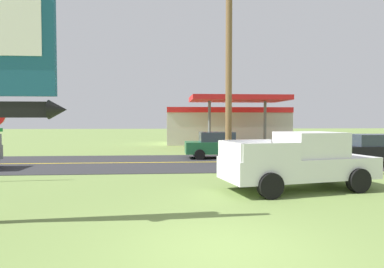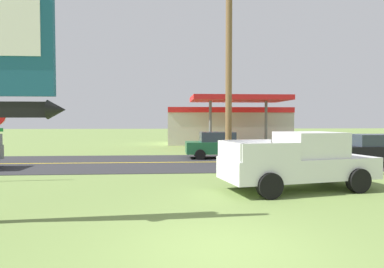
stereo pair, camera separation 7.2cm
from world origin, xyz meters
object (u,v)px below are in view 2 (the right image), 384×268
(utility_pole, at_px, (229,57))
(car_black_far_lane, at_px, (371,150))
(pickup_white_parked_on_lawn, at_px, (300,161))
(car_green_mid_lane, at_px, (219,145))
(gas_station, at_px, (227,124))

(utility_pole, relative_size, car_black_far_lane, 2.20)
(pickup_white_parked_on_lawn, height_order, car_black_far_lane, pickup_white_parked_on_lawn)
(pickup_white_parked_on_lawn, relative_size, car_black_far_lane, 1.31)
(utility_pole, distance_m, car_green_mid_lane, 8.43)
(utility_pole, xyz_separation_m, car_black_far_lane, (8.08, 3.34, -4.09))
(pickup_white_parked_on_lawn, bearing_deg, utility_pole, 129.95)
(gas_station, xyz_separation_m, car_green_mid_lane, (-2.81, -13.48, -1.11))
(gas_station, xyz_separation_m, car_black_far_lane, (4.56, -17.48, -1.11))
(utility_pole, relative_size, gas_station, 0.77)
(gas_station, relative_size, car_green_mid_lane, 2.86)
(pickup_white_parked_on_lawn, distance_m, car_green_mid_lane, 9.85)
(gas_station, bearing_deg, car_green_mid_lane, -101.78)
(gas_station, distance_m, pickup_white_parked_on_lawn, 23.31)
(utility_pole, distance_m, pickup_white_parked_on_lawn, 5.07)
(gas_station, xyz_separation_m, pickup_white_parked_on_lawn, (-1.49, -23.25, -0.98))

